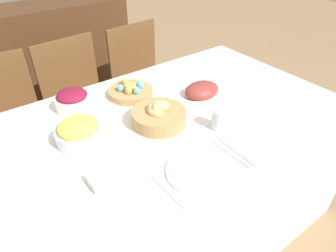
# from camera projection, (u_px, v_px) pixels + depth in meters

# --- Properties ---
(ground_plane) EXTENTS (12.00, 12.00, 0.00)m
(ground_plane) POSITION_uv_depth(u_px,v_px,m) (159.00, 228.00, 1.80)
(ground_plane) COLOR #937551
(dining_table) EXTENTS (1.87, 1.06, 0.76)m
(dining_table) POSITION_uv_depth(u_px,v_px,m) (158.00, 184.00, 1.57)
(dining_table) COLOR silver
(dining_table) RESTS_ON ground
(chair_far_right) EXTENTS (0.46, 0.46, 0.88)m
(chair_far_right) POSITION_uv_depth(u_px,v_px,m) (144.00, 81.00, 2.30)
(chair_far_right) COLOR brown
(chair_far_right) RESTS_ON ground
(chair_far_center) EXTENTS (0.46, 0.46, 0.88)m
(chair_far_center) POSITION_uv_depth(u_px,v_px,m) (82.00, 101.00, 2.06)
(chair_far_center) COLOR brown
(chair_far_center) RESTS_ON ground
(chair_far_left) EXTENTS (0.45, 0.45, 0.88)m
(chair_far_left) POSITION_uv_depth(u_px,v_px,m) (8.00, 125.00, 1.83)
(chair_far_left) COLOR brown
(chair_far_left) RESTS_ON ground
(sideboard) EXTENTS (1.60, 0.44, 0.93)m
(sideboard) POSITION_uv_depth(u_px,v_px,m) (38.00, 63.00, 2.61)
(sideboard) COLOR #4C2D19
(sideboard) RESTS_ON ground
(bread_basket) EXTENTS (0.25, 0.25, 0.12)m
(bread_basket) POSITION_uv_depth(u_px,v_px,m) (159.00, 115.00, 1.34)
(bread_basket) COLOR #AD8451
(bread_basket) RESTS_ON dining_table
(egg_basket) EXTENTS (0.23, 0.23, 0.08)m
(egg_basket) POSITION_uv_depth(u_px,v_px,m) (131.00, 91.00, 1.56)
(egg_basket) COLOR #AD8451
(egg_basket) RESTS_ON dining_table
(ham_platter) EXTENTS (0.30, 0.21, 0.08)m
(ham_platter) POSITION_uv_depth(u_px,v_px,m) (202.00, 91.00, 1.55)
(ham_platter) COLOR white
(ham_platter) RESTS_ON dining_table
(pineapple_bowl) EXTENTS (0.20, 0.20, 0.10)m
(pineapple_bowl) POSITION_uv_depth(u_px,v_px,m) (79.00, 132.00, 1.23)
(pineapple_bowl) COLOR silver
(pineapple_bowl) RESTS_ON dining_table
(beet_salad_bowl) EXTENTS (0.17, 0.17, 0.10)m
(beet_salad_bowl) POSITION_uv_depth(u_px,v_px,m) (73.00, 100.00, 1.44)
(beet_salad_bowl) COLOR white
(beet_salad_bowl) RESTS_ON dining_table
(dinner_plate) EXTENTS (0.27, 0.27, 0.01)m
(dinner_plate) POSITION_uv_depth(u_px,v_px,m) (201.00, 171.00, 1.11)
(dinner_plate) COLOR white
(dinner_plate) RESTS_ON dining_table
(fork) EXTENTS (0.01, 0.20, 0.00)m
(fork) POSITION_uv_depth(u_px,v_px,m) (167.00, 190.00, 1.04)
(fork) COLOR #B7B7BC
(fork) RESTS_ON dining_table
(knife) EXTENTS (0.01, 0.20, 0.00)m
(knife) POSITION_uv_depth(u_px,v_px,m) (231.00, 154.00, 1.19)
(knife) COLOR #B7B7BC
(knife) RESTS_ON dining_table
(spoon) EXTENTS (0.01, 0.20, 0.00)m
(spoon) POSITION_uv_depth(u_px,v_px,m) (236.00, 152.00, 1.20)
(spoon) COLOR #B7B7BC
(spoon) RESTS_ON dining_table
(drinking_cup) EXTENTS (0.06, 0.06, 0.09)m
(drinking_cup) POSITION_uv_depth(u_px,v_px,m) (219.00, 120.00, 1.31)
(drinking_cup) COLOR silver
(drinking_cup) RESTS_ON dining_table
(butter_dish) EXTENTS (0.14, 0.08, 0.03)m
(butter_dish) POSITION_uv_depth(u_px,v_px,m) (108.00, 177.00, 1.07)
(butter_dish) COLOR white
(butter_dish) RESTS_ON dining_table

